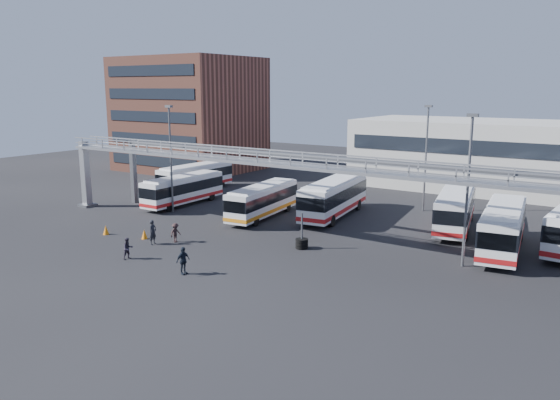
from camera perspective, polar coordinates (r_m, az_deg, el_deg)
The scene contains 20 objects.
ground at distance 37.94m, azimuth -2.36°, elevation -6.51°, with size 140.00×140.00×0.00m, color black.
gantry at distance 41.41m, azimuth 2.38°, elevation 2.88°, with size 51.40×5.15×7.10m.
apartment_building at distance 81.01m, azimuth -9.42°, elevation 8.82°, with size 18.00×15.00×16.00m, color brown.
warehouse at distance 68.15m, azimuth 25.78°, elevation 3.93°, with size 42.00×14.00×8.00m, color #9E9E99.
light_pole_left at distance 52.95m, azimuth -11.36°, elevation 4.84°, with size 0.70×0.35×10.21m.
light_pole_mid at distance 37.74m, azimuth 19.05°, elevation 1.72°, with size 0.70×0.35×10.21m.
light_pole_back at distance 54.26m, azimuth 15.03°, elevation 4.83°, with size 0.70×0.35×10.21m.
bus_0 at distance 63.96m, azimuth -8.80°, elevation 2.46°, with size 2.62×10.33×3.12m.
bus_1 at distance 56.61m, azimuth -10.07°, elevation 1.17°, with size 2.53×10.04×3.03m.
bus_3 at distance 50.30m, azimuth -1.82°, elevation 0.03°, with size 3.49×10.20×3.03m.
bus_4 at distance 50.85m, azimuth 5.68°, elevation 0.39°, with size 4.17×11.69×3.47m.
bus_6 at distance 48.51m, azimuth 17.88°, elevation -0.75°, with size 4.75×11.38×3.37m.
bus_7 at distance 42.96m, azimuth 22.27°, elevation -2.61°, with size 4.09×11.43×3.40m.
pedestrian_a at distance 42.98m, azimuth -13.15°, elevation -3.29°, with size 0.70×0.46×1.92m, color black.
pedestrian_b at distance 39.81m, azimuth -15.61°, elevation -4.90°, with size 0.74×0.58×1.53m, color #2A2432.
pedestrian_c at distance 43.23m, azimuth -10.86°, elevation -3.37°, with size 0.98×0.57×1.52m, color #2E1E1E.
pedestrian_d at distance 35.83m, azimuth -10.10°, elevation -6.26°, with size 1.07×0.44×1.82m, color black.
cone_left at distance 44.80m, azimuth -13.98°, elevation -3.48°, with size 0.48×0.48×0.76m, color orange.
cone_right at distance 46.97m, azimuth -17.73°, elevation -3.00°, with size 0.48×0.48×0.76m, color orange.
tire_stack at distance 40.94m, azimuth 2.29°, elevation -4.46°, with size 0.95×0.95×2.71m.
Camera 1 is at (21.33, -29.05, 11.85)m, focal length 35.00 mm.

